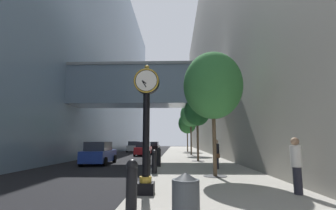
# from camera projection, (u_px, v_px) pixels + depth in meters

# --- Properties ---
(ground_plane) EXTENTS (110.00, 110.00, 0.00)m
(ground_plane) POSITION_uv_depth(u_px,v_px,m) (163.00, 156.00, 28.91)
(ground_plane) COLOR black
(ground_plane) RESTS_ON ground
(sidewalk_right) EXTENTS (5.92, 80.00, 0.14)m
(sidewalk_right) POSITION_uv_depth(u_px,v_px,m) (187.00, 154.00, 31.80)
(sidewalk_right) COLOR #9E998E
(sidewalk_right) RESTS_ON ground
(building_block_left) EXTENTS (23.02, 80.00, 30.84)m
(building_block_left) POSITION_uv_depth(u_px,v_px,m) (78.00, 44.00, 34.40)
(building_block_left) COLOR #758EA8
(building_block_left) RESTS_ON ground
(building_block_right) EXTENTS (9.00, 80.00, 28.20)m
(building_block_right) POSITION_uv_depth(u_px,v_px,m) (240.00, 51.00, 33.63)
(building_block_right) COLOR gray
(building_block_right) RESTS_ON ground
(street_clock) EXTENTS (0.84, 0.55, 4.16)m
(street_clock) POSITION_uv_depth(u_px,v_px,m) (146.00, 121.00, 7.90)
(street_clock) COLOR black
(street_clock) RESTS_ON sidewalk_right
(bollard_nearest) EXTENTS (0.29, 0.29, 1.19)m
(bollard_nearest) POSITION_uv_depth(u_px,v_px,m) (132.00, 183.00, 5.97)
(bollard_nearest) COLOR black
(bollard_nearest) RESTS_ON sidewalk_right
(bollard_second) EXTENTS (0.29, 0.29, 1.19)m
(bollard_second) POSITION_uv_depth(u_px,v_px,m) (147.00, 168.00, 9.20)
(bollard_second) COLOR black
(bollard_second) RESTS_ON sidewalk_right
(bollard_third) EXTENTS (0.29, 0.29, 1.19)m
(bollard_third) POSITION_uv_depth(u_px,v_px,m) (154.00, 161.00, 12.44)
(bollard_third) COLOR black
(bollard_third) RESTS_ON sidewalk_right
(bollard_fourth) EXTENTS (0.29, 0.29, 1.19)m
(bollard_fourth) POSITION_uv_depth(u_px,v_px,m) (159.00, 157.00, 15.67)
(bollard_fourth) COLOR black
(bollard_fourth) RESTS_ON sidewalk_right
(street_tree_near) EXTENTS (2.89, 2.89, 6.00)m
(street_tree_near) POSITION_uv_depth(u_px,v_px,m) (213.00, 86.00, 11.98)
(street_tree_near) COLOR #333335
(street_tree_near) RESTS_ON sidewalk_right
(street_tree_mid_near) EXTENTS (2.18, 2.18, 5.39)m
(street_tree_mid_near) POSITION_uv_depth(u_px,v_px,m) (197.00, 111.00, 20.49)
(street_tree_mid_near) COLOR #333335
(street_tree_mid_near) RESTS_ON sidewalk_right
(street_tree_mid_far) EXTENTS (2.48, 2.48, 6.16)m
(street_tree_mid_far) POSITION_uv_depth(u_px,v_px,m) (191.00, 115.00, 29.11)
(street_tree_mid_far) COLOR #333335
(street_tree_mid_far) RESTS_ON sidewalk_right
(street_tree_far) EXTENTS (2.75, 2.75, 5.91)m
(street_tree_far) POSITION_uv_depth(u_px,v_px,m) (187.00, 123.00, 37.59)
(street_tree_far) COLOR #333335
(street_tree_far) RESTS_ON sidewalk_right
(trash_bin) EXTENTS (0.53, 0.53, 1.05)m
(trash_bin) POSITION_uv_depth(u_px,v_px,m) (186.00, 201.00, 4.53)
(trash_bin) COLOR #383D42
(trash_bin) RESTS_ON sidewalk_right
(pedestrian_walking) EXTENTS (0.41, 0.50, 1.72)m
(pedestrian_walking) POSITION_uv_depth(u_px,v_px,m) (216.00, 153.00, 14.44)
(pedestrian_walking) COLOR #23232D
(pedestrian_walking) RESTS_ON sidewalk_right
(pedestrian_by_clock) EXTENTS (0.41, 0.41, 1.75)m
(pedestrian_by_clock) POSITION_uv_depth(u_px,v_px,m) (296.00, 164.00, 7.65)
(pedestrian_by_clock) COLOR #23232D
(pedestrian_by_clock) RESTS_ON sidewalk_right
(car_silver_near) EXTENTS (2.01, 4.29, 1.70)m
(car_silver_near) POSITION_uv_depth(u_px,v_px,m) (134.00, 147.00, 39.62)
(car_silver_near) COLOR #B7BABF
(car_silver_near) RESTS_ON ground
(car_red_mid) EXTENTS (1.99, 4.55, 1.67)m
(car_red_mid) POSITION_uv_depth(u_px,v_px,m) (143.00, 149.00, 29.78)
(car_red_mid) COLOR #AD191E
(car_red_mid) RESTS_ON ground
(car_blue_far) EXTENTS (2.01, 4.30, 1.70)m
(car_blue_far) POSITION_uv_depth(u_px,v_px,m) (99.00, 153.00, 18.67)
(car_blue_far) COLOR navy
(car_blue_far) RESTS_ON ground
(car_black_trailing) EXTENTS (2.07, 4.30, 1.62)m
(car_black_trailing) POSITION_uv_depth(u_px,v_px,m) (154.00, 147.00, 41.80)
(car_black_trailing) COLOR black
(car_black_trailing) RESTS_ON ground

